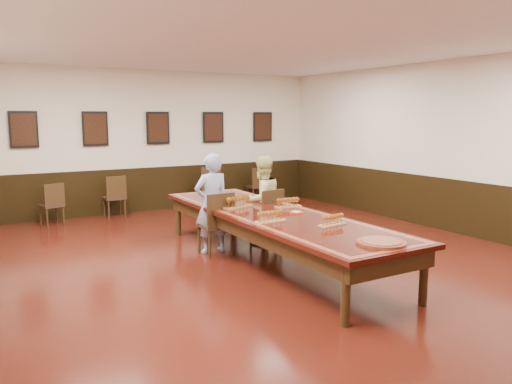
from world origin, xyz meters
TOP-DOWN VIEW (x-y plane):
  - floor at (0.00, 0.00)m, footprint 8.00×10.00m
  - ceiling at (0.00, 0.00)m, footprint 8.00×10.00m
  - wall_back at (0.00, 5.01)m, footprint 8.00×0.02m
  - wall_right at (4.01, 0.00)m, footprint 0.02×10.00m
  - chair_man at (-0.53, 0.87)m, footprint 0.48×0.52m
  - chair_woman at (0.47, 0.98)m, footprint 0.50×0.53m
  - spare_chair_a at (-2.44, 4.47)m, footprint 0.49×0.52m
  - spare_chair_b at (-1.14, 4.62)m, footprint 0.44×0.47m
  - spare_chair_c at (1.11, 4.57)m, footprint 0.57×0.60m
  - spare_chair_d at (2.43, 4.62)m, footprint 0.45×0.49m
  - person_man at (-0.54, 0.97)m, footprint 0.59×0.39m
  - person_woman at (0.46, 1.08)m, footprint 0.80×0.65m
  - pink_phone at (0.60, 0.27)m, footprint 0.14×0.16m
  - wainscoting at (0.00, 0.00)m, footprint 8.00×10.00m
  - conference_table at (0.00, 0.00)m, footprint 1.40×5.00m
  - posters at (0.00, 4.94)m, footprint 6.14×0.04m
  - flight_a at (-0.24, 0.64)m, footprint 0.54×0.30m
  - flight_b at (0.44, 0.27)m, footprint 0.43×0.16m
  - flight_c at (-0.37, -0.52)m, footprint 0.44×0.15m
  - flight_d at (0.21, -1.11)m, footprint 0.42×0.17m
  - red_plate_grp at (0.29, -0.17)m, footprint 0.22×0.22m
  - carved_platter at (0.07, -2.14)m, footprint 0.68×0.68m

SIDE VIEW (x-z plane):
  - floor at x=0.00m, z-range -0.02..0.00m
  - spare_chair_a at x=-2.44m, z-range 0.00..0.85m
  - spare_chair_d at x=2.43m, z-range 0.00..0.90m
  - spare_chair_b at x=-1.14m, z-range 0.00..0.91m
  - chair_woman at x=0.47m, z-range 0.00..0.96m
  - spare_chair_c at x=1.11m, z-range 0.00..0.99m
  - chair_man at x=-0.53m, z-range 0.00..1.00m
  - wainscoting at x=0.00m, z-range 0.00..1.00m
  - conference_table at x=0.00m, z-range 0.23..0.99m
  - person_woman at x=0.46m, z-range 0.00..1.50m
  - pink_phone at x=0.60m, z-range 0.75..0.76m
  - red_plate_grp at x=0.29m, z-range 0.75..0.78m
  - carved_platter at x=0.07m, z-range 0.75..0.79m
  - person_man at x=-0.54m, z-range 0.00..1.59m
  - flight_d at x=0.21m, z-range 0.74..0.90m
  - flight_b at x=0.44m, z-range 0.74..0.90m
  - flight_c at x=-0.37m, z-range 0.74..0.91m
  - flight_a at x=-0.24m, z-range 0.74..0.94m
  - wall_back at x=0.00m, z-range 0.00..3.20m
  - wall_right at x=4.01m, z-range 0.00..3.20m
  - posters at x=0.00m, z-range 1.53..2.27m
  - ceiling at x=0.00m, z-range 3.20..3.22m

